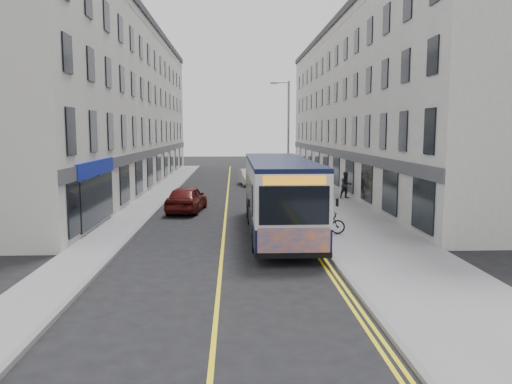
{
  "coord_description": "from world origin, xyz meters",
  "views": [
    {
      "loc": [
        0.46,
        -20.54,
        4.63
      ],
      "look_at": [
        1.56,
        4.01,
        1.6
      ],
      "focal_mm": 35.0,
      "sensor_mm": 36.0,
      "label": 1
    }
  ],
  "objects": [
    {
      "name": "pedestrian_far",
      "position": [
        7.97,
        12.28,
        1.01
      ],
      "size": [
        1.02,
        0.88,
        1.79
      ],
      "primitive_type": "imported",
      "rotation": [
        0.0,
        0.0,
        0.26
      ],
      "color": "black",
      "rests_on": "pavement_east"
    },
    {
      "name": "pedestrian_near",
      "position": [
        7.08,
        13.59,
        1.01
      ],
      "size": [
        0.77,
        0.65,
        1.78
      ],
      "primitive_type": "imported",
      "rotation": [
        0.0,
        0.0,
        0.42
      ],
      "color": "#9A7C46",
      "rests_on": "pavement_east"
    },
    {
      "name": "road_dbl_yellow_outer",
      "position": [
        3.75,
        12.0,
        0.0
      ],
      "size": [
        0.1,
        64.0,
        0.01
      ],
      "primitive_type": "cube",
      "color": "yellow",
      "rests_on": "ground"
    },
    {
      "name": "pavement_east",
      "position": [
        6.25,
        12.0,
        0.06
      ],
      "size": [
        4.5,
        64.0,
        0.12
      ],
      "primitive_type": "cube",
      "color": "gray",
      "rests_on": "ground"
    },
    {
      "name": "kerb_east",
      "position": [
        4.0,
        12.0,
        0.07
      ],
      "size": [
        0.18,
        64.0,
        0.13
      ],
      "primitive_type": "cube",
      "color": "slate",
      "rests_on": "ground"
    },
    {
      "name": "car_maroon",
      "position": [
        -2.24,
        7.88,
        0.76
      ],
      "size": [
        2.33,
        4.67,
        1.53
      ],
      "primitive_type": "imported",
      "rotation": [
        0.0,
        0.0,
        3.02
      ],
      "color": "#54100E",
      "rests_on": "ground"
    },
    {
      "name": "road_centre_line",
      "position": [
        0.0,
        12.0,
        0.0
      ],
      "size": [
        0.12,
        64.0,
        0.01
      ],
      "primitive_type": "cube",
      "color": "yellow",
      "rests_on": "ground"
    },
    {
      "name": "terrace_east",
      "position": [
        11.5,
        21.0,
        6.5
      ],
      "size": [
        6.0,
        46.0,
        13.0
      ],
      "primitive_type": "cube",
      "color": "silver",
      "rests_on": "ground"
    },
    {
      "name": "ground",
      "position": [
        0.0,
        0.0,
        0.0
      ],
      "size": [
        140.0,
        140.0,
        0.0
      ],
      "primitive_type": "plane",
      "color": "black",
      "rests_on": "ground"
    },
    {
      "name": "city_bus",
      "position": [
        2.48,
        1.62,
        1.84
      ],
      "size": [
        2.7,
        11.58,
        3.37
      ],
      "color": "black",
      "rests_on": "ground"
    },
    {
      "name": "car_white",
      "position": [
        1.8,
        21.79,
        0.68
      ],
      "size": [
        1.92,
        4.28,
        1.36
      ],
      "primitive_type": "imported",
      "rotation": [
        0.0,
        0.0,
        0.12
      ],
      "color": "silver",
      "rests_on": "ground"
    },
    {
      "name": "road_dbl_yellow_inner",
      "position": [
        3.55,
        12.0,
        0.0
      ],
      "size": [
        0.1,
        64.0,
        0.01
      ],
      "primitive_type": "cube",
      "color": "yellow",
      "rests_on": "ground"
    },
    {
      "name": "pavement_west",
      "position": [
        -5.0,
        12.0,
        0.06
      ],
      "size": [
        2.0,
        64.0,
        0.12
      ],
      "primitive_type": "cube",
      "color": "gray",
      "rests_on": "ground"
    },
    {
      "name": "bicycle",
      "position": [
        4.4,
        0.81,
        0.61
      ],
      "size": [
        1.89,
        0.74,
        0.97
      ],
      "primitive_type": "imported",
      "rotation": [
        0.0,
        0.0,
        1.52
      ],
      "color": "black",
      "rests_on": "pavement_east"
    },
    {
      "name": "kerb_west",
      "position": [
        -4.0,
        12.0,
        0.07
      ],
      "size": [
        0.18,
        64.0,
        0.13
      ],
      "primitive_type": "cube",
      "color": "slate",
      "rests_on": "ground"
    },
    {
      "name": "streetlamp",
      "position": [
        4.17,
        14.0,
        4.38
      ],
      "size": [
        1.32,
        0.18,
        8.0
      ],
      "color": "gray",
      "rests_on": "ground"
    },
    {
      "name": "terrace_west",
      "position": [
        -9.0,
        21.0,
        6.5
      ],
      "size": [
        6.0,
        46.0,
        13.0
      ],
      "primitive_type": "cube",
      "color": "beige",
      "rests_on": "ground"
    }
  ]
}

